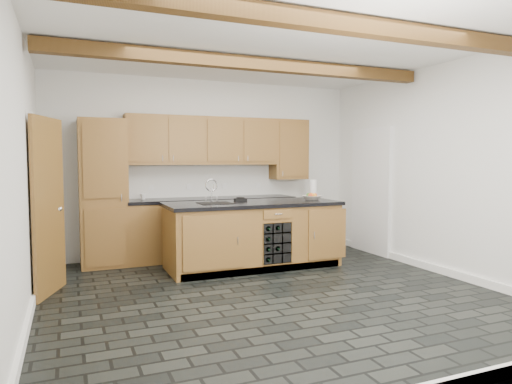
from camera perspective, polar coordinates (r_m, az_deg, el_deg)
ground at (r=5.34m, az=1.87°, el=-12.55°), size 5.00×5.00×0.00m
room_shell at (r=5.57m, az=-1.14°, el=4.06°), size 5.01×5.00×5.00m
back_cabinetry at (r=7.13m, az=-8.30°, el=-0.39°), size 3.65×0.62×2.20m
island at (r=6.50m, az=-0.33°, el=-5.34°), size 2.48×0.96×0.93m
faucet at (r=6.30m, az=-5.19°, el=-1.08°), size 0.45×0.40×0.34m
kitchen_scale at (r=6.60m, az=-1.96°, el=-0.91°), size 0.18×0.12×0.05m
fruit_bowl at (r=6.86m, az=7.00°, el=-0.70°), size 0.34×0.34×0.06m
fruit_cluster at (r=6.85m, az=7.00°, el=-0.42°), size 0.16×0.17×0.07m
paper_towel at (r=7.16m, az=7.14°, el=0.38°), size 0.11×0.11×0.29m
mug at (r=7.05m, az=-13.94°, el=-0.56°), size 0.13×0.13×0.09m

